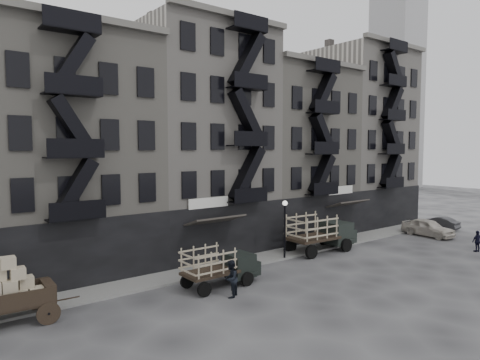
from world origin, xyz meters
TOP-DOWN VIEW (x-y plane):
  - ground at (0.00, 0.00)m, footprint 140.00×140.00m
  - sidewalk at (0.00, 3.75)m, footprint 55.00×2.50m
  - building_midwest at (-10.00, 9.83)m, footprint 10.00×11.35m
  - building_center at (-0.00, 9.82)m, footprint 10.00×11.35m
  - building_mideast at (10.00, 9.83)m, footprint 10.00×11.35m
  - building_east at (20.00, 9.82)m, footprint 10.00×11.35m
  - lamp_post at (3.00, 2.60)m, footprint 0.36×0.36m
  - distant_tower at (60.00, 30.00)m, footprint 8.00×8.00m
  - wagon at (-14.75, 1.99)m, footprint 3.79×2.17m
  - stake_truck_west at (-4.11, 0.59)m, footprint 4.80×2.03m
  - stake_truck_east at (6.85, 2.59)m, footprint 6.10×2.76m
  - car_east at (19.00, 0.51)m, footprint 2.11×4.74m
  - car_far at (23.09, 1.60)m, footprint 1.37×3.78m
  - pedestrian_mid at (-4.67, -1.22)m, footprint 1.25×1.20m
  - policeman at (16.39, -4.89)m, footprint 1.05×0.71m

SIDE VIEW (x-z plane):
  - ground at x=0.00m, z-range 0.00..0.00m
  - sidewalk at x=0.00m, z-range 0.00..0.15m
  - car_far at x=23.09m, z-range 0.00..1.24m
  - car_east at x=19.00m, z-range 0.00..1.58m
  - policeman at x=16.39m, z-range 0.00..1.66m
  - pedestrian_mid at x=-4.67m, z-range 0.00..2.03m
  - stake_truck_west at x=-4.11m, z-range 0.17..2.57m
  - stake_truck_east at x=6.85m, z-range 0.21..3.21m
  - wagon at x=-14.75m, z-range 0.22..3.35m
  - lamp_post at x=3.00m, z-range 0.64..4.92m
  - building_midwest at x=-10.00m, z-range -0.60..15.60m
  - building_mideast at x=10.00m, z-range -0.60..15.60m
  - building_center at x=0.00m, z-range -0.60..17.60m
  - building_east at x=20.00m, z-range -0.60..18.60m
  - distant_tower at x=60.00m, z-range 0.76..66.76m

